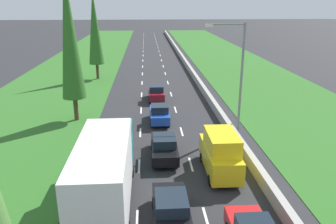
# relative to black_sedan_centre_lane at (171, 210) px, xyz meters

# --- Properties ---
(ground_plane) EXTENTS (300.00, 300.00, 0.00)m
(ground_plane) POSITION_rel_black_sedan_centre_lane_xyz_m (0.06, 45.29, -0.81)
(ground_plane) COLOR #28282B
(ground_plane) RESTS_ON ground
(grass_verge_left) EXTENTS (14.00, 140.00, 0.04)m
(grass_verge_left) POSITION_rel_black_sedan_centre_lane_xyz_m (-12.59, 45.29, -0.79)
(grass_verge_left) COLOR #2D6623
(grass_verge_left) RESTS_ON ground
(grass_verge_right) EXTENTS (14.00, 140.00, 0.04)m
(grass_verge_right) POSITION_rel_black_sedan_centre_lane_xyz_m (14.41, 45.29, -0.79)
(grass_verge_right) COLOR #2D6623
(grass_verge_right) RESTS_ON ground
(median_barrier) EXTENTS (0.44, 120.00, 0.85)m
(median_barrier) POSITION_rel_black_sedan_centre_lane_xyz_m (5.76, 45.29, -0.39)
(median_barrier) COLOR #9E9B93
(median_barrier) RESTS_ON ground
(lane_markings) EXTENTS (3.64, 116.00, 0.01)m
(lane_markings) POSITION_rel_black_sedan_centre_lane_xyz_m (0.06, 45.29, -0.81)
(lane_markings) COLOR white
(lane_markings) RESTS_ON ground
(black_sedan_centre_lane) EXTENTS (1.82, 4.50, 1.64)m
(black_sedan_centre_lane) POSITION_rel_black_sedan_centre_lane_xyz_m (0.00, 0.00, 0.00)
(black_sedan_centre_lane) COLOR black
(black_sedan_centre_lane) RESTS_ON ground
(yellow_van_right_lane) EXTENTS (1.96, 4.90, 2.82)m
(yellow_van_right_lane) POSITION_rel_black_sedan_centre_lane_xyz_m (3.50, 5.04, 0.59)
(yellow_van_right_lane) COLOR yellow
(yellow_van_right_lane) RESTS_ON ground
(white_box_truck_left_lane) EXTENTS (2.46, 9.40, 4.18)m
(white_box_truck_left_lane) POSITION_rel_black_sedan_centre_lane_xyz_m (-3.24, 1.47, 1.37)
(white_box_truck_left_lane) COLOR black
(white_box_truck_left_lane) RESTS_ON ground
(black_sedan_centre_lane_third) EXTENTS (1.82, 4.50, 1.64)m
(black_sedan_centre_lane_third) POSITION_rel_black_sedan_centre_lane_xyz_m (0.07, 7.50, 0.00)
(black_sedan_centre_lane_third) COLOR black
(black_sedan_centre_lane_third) RESTS_ON ground
(blue_hatchback_centre_lane) EXTENTS (1.74, 3.90, 1.72)m
(blue_hatchback_centre_lane) POSITION_rel_black_sedan_centre_lane_xyz_m (0.04, 14.69, 0.02)
(blue_hatchback_centre_lane) COLOR #1E47B7
(blue_hatchback_centre_lane) RESTS_ON ground
(maroon_hatchback_centre_lane) EXTENTS (1.74, 3.90, 1.72)m
(maroon_hatchback_centre_lane) POSITION_rel_black_sedan_centre_lane_xyz_m (-0.01, 21.95, 0.02)
(maroon_hatchback_centre_lane) COLOR maroon
(maroon_hatchback_centre_lane) RESTS_ON ground
(orange_sedan_left_lane) EXTENTS (1.82, 4.50, 1.64)m
(orange_sedan_left_lane) POSITION_rel_black_sedan_centre_lane_xyz_m (-3.52, 10.25, 0.00)
(orange_sedan_left_lane) COLOR orange
(orange_sedan_left_lane) RESTS_ON ground
(poplar_tree_second) EXTENTS (2.13, 2.13, 13.38)m
(poplar_tree_second) POSITION_rel_black_sedan_centre_lane_xyz_m (-7.63, 15.85, 6.93)
(poplar_tree_second) COLOR #4C3823
(poplar_tree_second) RESTS_ON ground
(poplar_tree_third) EXTENTS (2.10, 2.10, 12.00)m
(poplar_tree_third) POSITION_rel_black_sedan_centre_lane_xyz_m (-7.96, 33.15, 6.24)
(poplar_tree_third) COLOR #4C3823
(poplar_tree_third) RESTS_ON ground
(street_light_mast) EXTENTS (3.20, 0.28, 9.00)m
(street_light_mast) POSITION_rel_black_sedan_centre_lane_xyz_m (6.28, 12.20, 4.42)
(street_light_mast) COLOR gray
(street_light_mast) RESTS_ON ground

